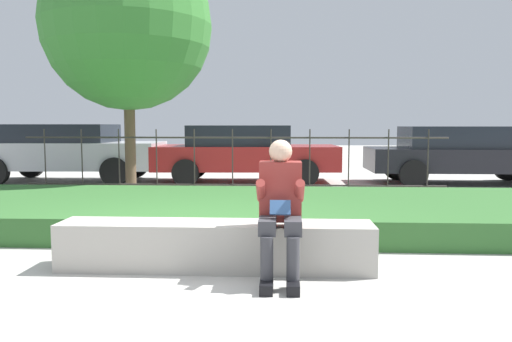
{
  "coord_description": "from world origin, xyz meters",
  "views": [
    {
      "loc": [
        0.95,
        -4.68,
        1.38
      ],
      "look_at": [
        0.56,
        2.53,
        0.72
      ],
      "focal_mm": 35.0,
      "sensor_mm": 36.0,
      "label": 1
    }
  ],
  "objects_px": {
    "stone_bench": "(216,248)",
    "car_parked_left": "(67,151)",
    "person_seated_reader": "(280,204)",
    "car_parked_right": "(462,153)",
    "tree_behind_fence": "(127,26)",
    "car_parked_center": "(244,152)"
  },
  "relations": [
    {
      "from": "car_parked_right",
      "to": "tree_behind_fence",
      "type": "xyz_separation_m",
      "value": [
        -7.3,
        -2.06,
        2.62
      ]
    },
    {
      "from": "stone_bench",
      "to": "person_seated_reader",
      "type": "bearing_deg",
      "value": -24.05
    },
    {
      "from": "stone_bench",
      "to": "car_parked_center",
      "type": "bearing_deg",
      "value": 92.33
    },
    {
      "from": "car_parked_center",
      "to": "tree_behind_fence",
      "type": "height_order",
      "value": "tree_behind_fence"
    },
    {
      "from": "car_parked_right",
      "to": "tree_behind_fence",
      "type": "relative_size",
      "value": 0.89
    },
    {
      "from": "car_parked_center",
      "to": "car_parked_left",
      "type": "distance_m",
      "value": 4.36
    },
    {
      "from": "stone_bench",
      "to": "car_parked_center",
      "type": "distance_m",
      "value": 7.44
    },
    {
      "from": "car_parked_right",
      "to": "car_parked_left",
      "type": "bearing_deg",
      "value": -179.96
    },
    {
      "from": "car_parked_left",
      "to": "car_parked_right",
      "type": "bearing_deg",
      "value": -2.1
    },
    {
      "from": "stone_bench",
      "to": "car_parked_left",
      "type": "xyz_separation_m",
      "value": [
        -4.66,
        7.31,
        0.56
      ]
    },
    {
      "from": "car_parked_center",
      "to": "car_parked_right",
      "type": "bearing_deg",
      "value": -4.04
    },
    {
      "from": "car_parked_center",
      "to": "tree_behind_fence",
      "type": "distance_m",
      "value": 4.02
    },
    {
      "from": "person_seated_reader",
      "to": "car_parked_right",
      "type": "relative_size",
      "value": 0.28
    },
    {
      "from": "car_parked_right",
      "to": "car_parked_left",
      "type": "relative_size",
      "value": 0.98
    },
    {
      "from": "car_parked_center",
      "to": "person_seated_reader",
      "type": "bearing_deg",
      "value": -85.96
    },
    {
      "from": "car_parked_center",
      "to": "car_parked_left",
      "type": "bearing_deg",
      "value": 178.58
    },
    {
      "from": "stone_bench",
      "to": "car_parked_right",
      "type": "bearing_deg",
      "value": 56.4
    },
    {
      "from": "stone_bench",
      "to": "person_seated_reader",
      "type": "distance_m",
      "value": 0.83
    },
    {
      "from": "person_seated_reader",
      "to": "car_parked_center",
      "type": "distance_m",
      "value": 7.75
    },
    {
      "from": "person_seated_reader",
      "to": "tree_behind_fence",
      "type": "height_order",
      "value": "tree_behind_fence"
    },
    {
      "from": "stone_bench",
      "to": "car_parked_left",
      "type": "relative_size",
      "value": 0.66
    },
    {
      "from": "stone_bench",
      "to": "person_seated_reader",
      "type": "height_order",
      "value": "person_seated_reader"
    }
  ]
}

